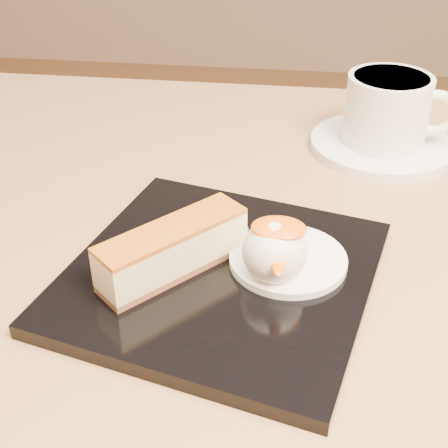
# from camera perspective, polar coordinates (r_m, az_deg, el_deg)

# --- Properties ---
(table) EXTENTS (0.80, 0.80, 0.72)m
(table) POSITION_cam_1_polar(r_m,az_deg,el_deg) (0.60, 2.95, -16.22)
(table) COLOR black
(table) RESTS_ON ground
(dessert_plate) EXTENTS (0.27, 0.27, 0.01)m
(dessert_plate) POSITION_cam_1_polar(r_m,az_deg,el_deg) (0.48, -0.31, -4.74)
(dessert_plate) COLOR black
(dessert_plate) RESTS_ON table
(cheesecake) EXTENTS (0.10, 0.11, 0.04)m
(cheesecake) POSITION_cam_1_polar(r_m,az_deg,el_deg) (0.46, -4.72, -2.31)
(cheesecake) COLOR brown
(cheesecake) RESTS_ON dessert_plate
(cream_smear) EXTENTS (0.09, 0.09, 0.01)m
(cream_smear) POSITION_cam_1_polar(r_m,az_deg,el_deg) (0.48, 5.87, -3.24)
(cream_smear) COLOR white
(cream_smear) RESTS_ON dessert_plate
(ice_cream_scoop) EXTENTS (0.05, 0.05, 0.05)m
(ice_cream_scoop) POSITION_cam_1_polar(r_m,az_deg,el_deg) (0.45, 4.65, -2.51)
(ice_cream_scoop) COLOR white
(ice_cream_scoop) RESTS_ON cream_smear
(mango_sauce) EXTENTS (0.04, 0.03, 0.01)m
(mango_sauce) POSITION_cam_1_polar(r_m,az_deg,el_deg) (0.44, 5.03, -0.37)
(mango_sauce) COLOR #FF6A08
(mango_sauce) RESTS_ON ice_cream_scoop
(mint_sprig) EXTENTS (0.04, 0.03, 0.00)m
(mint_sprig) POSITION_cam_1_polar(r_m,az_deg,el_deg) (0.50, 2.66, -0.93)
(mint_sprig) COLOR #2E8E43
(mint_sprig) RESTS_ON cream_smear
(saucer) EXTENTS (0.15, 0.15, 0.01)m
(saucer) POSITION_cam_1_polar(r_m,az_deg,el_deg) (0.69, 14.19, 7.04)
(saucer) COLOR white
(saucer) RESTS_ON table
(coffee_cup) EXTENTS (0.12, 0.09, 0.07)m
(coffee_cup) POSITION_cam_1_polar(r_m,az_deg,el_deg) (0.67, 14.87, 10.18)
(coffee_cup) COLOR white
(coffee_cup) RESTS_ON saucer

